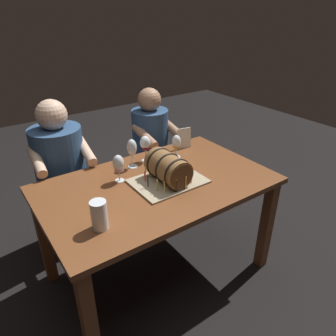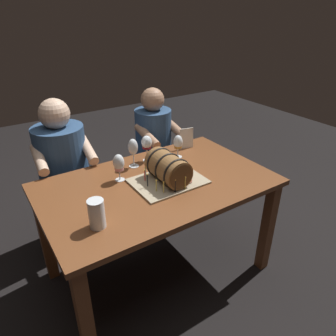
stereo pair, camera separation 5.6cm
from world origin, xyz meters
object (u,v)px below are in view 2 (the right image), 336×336
object	(u,v)px
wine_glass_amber	(178,143)
dining_table	(158,196)
person_seated_right	(154,159)
wine_glass_empty	(133,148)
menu_card	(186,138)
wine_glass_red	(147,143)
beer_pint	(97,215)
wine_glass_rose	(119,164)
person_seated_left	(66,179)
barrel_cake	(168,170)

from	to	relation	value
wine_glass_amber	dining_table	bearing A→B (deg)	-144.09
person_seated_right	wine_glass_empty	bearing A→B (deg)	-134.17
wine_glass_empty	menu_card	xyz separation A→B (m)	(0.49, 0.06, -0.06)
dining_table	wine_glass_empty	xyz separation A→B (m)	(-0.02, 0.28, 0.25)
wine_glass_red	menu_card	distance (m)	0.38
wine_glass_amber	wine_glass_red	xyz separation A→B (m)	(-0.22, 0.08, 0.02)
wine_glass_empty	beer_pint	xyz separation A→B (m)	(-0.47, -0.49, -0.07)
wine_glass_rose	beer_pint	bearing A→B (deg)	-128.94
dining_table	menu_card	xyz separation A→B (m)	(0.47, 0.33, 0.19)
wine_glass_amber	beer_pint	bearing A→B (deg)	-150.96
menu_card	wine_glass_rose	bearing A→B (deg)	-153.47
person_seated_left	beer_pint	bearing A→B (deg)	-95.61
wine_glass_empty	person_seated_left	size ratio (longest dim) A/B	0.17
wine_glass_rose	person_seated_left	world-z (taller)	person_seated_left
wine_glass_empty	wine_glass_red	xyz separation A→B (m)	(0.12, 0.03, -0.01)
wine_glass_empty	person_seated_left	bearing A→B (deg)	131.11
wine_glass_rose	barrel_cake	bearing A→B (deg)	-37.95
barrel_cake	wine_glass_red	world-z (taller)	barrel_cake
dining_table	barrel_cake	size ratio (longest dim) A/B	3.27
menu_card	person_seated_right	world-z (taller)	person_seated_right
menu_card	person_seated_right	xyz separation A→B (m)	(-0.08, 0.37, -0.31)
person_seated_left	wine_glass_empty	bearing A→B (deg)	-48.89
wine_glass_amber	beer_pint	size ratio (longest dim) A/B	1.10
wine_glass_empty	person_seated_right	xyz separation A→B (m)	(0.42, 0.43, -0.38)
barrel_cake	wine_glass_empty	bearing A→B (deg)	104.07
wine_glass_amber	beer_pint	distance (m)	0.92
beer_pint	menu_card	world-z (taller)	menu_card
wine_glass_amber	beer_pint	xyz separation A→B (m)	(-0.81, -0.45, -0.04)
wine_glass_red	beer_pint	xyz separation A→B (m)	(-0.59, -0.52, -0.06)
wine_glass_amber	person_seated_left	distance (m)	0.91
beer_pint	wine_glass_amber	bearing A→B (deg)	29.04
wine_glass_red	barrel_cake	bearing A→B (deg)	-97.42
dining_table	barrel_cake	world-z (taller)	barrel_cake
barrel_cake	menu_card	size ratio (longest dim) A/B	2.78
dining_table	person_seated_left	xyz separation A→B (m)	(-0.40, 0.71, -0.08)
wine_glass_amber	menu_card	size ratio (longest dim) A/B	1.08
wine_glass_rose	person_seated_left	size ratio (longest dim) A/B	0.15
beer_pint	person_seated_left	bearing A→B (deg)	84.39
wine_glass_empty	wine_glass_amber	xyz separation A→B (m)	(0.34, -0.05, -0.03)
dining_table	person_seated_right	distance (m)	0.82
wine_glass_amber	barrel_cake	bearing A→B (deg)	-134.52
dining_table	wine_glass_amber	bearing A→B (deg)	35.91
beer_pint	person_seated_right	xyz separation A→B (m)	(0.88, 0.92, -0.31)
dining_table	menu_card	world-z (taller)	menu_card
wine_glass_rose	menu_card	size ratio (longest dim) A/B	1.13
barrel_cake	dining_table	bearing A→B (deg)	148.53
wine_glass_red	wine_glass_rose	bearing A→B (deg)	-152.41
wine_glass_rose	person_seated_right	xyz separation A→B (m)	(0.58, 0.55, -0.35)
dining_table	barrel_cake	distance (m)	0.21
wine_glass_rose	wine_glass_red	distance (m)	0.33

